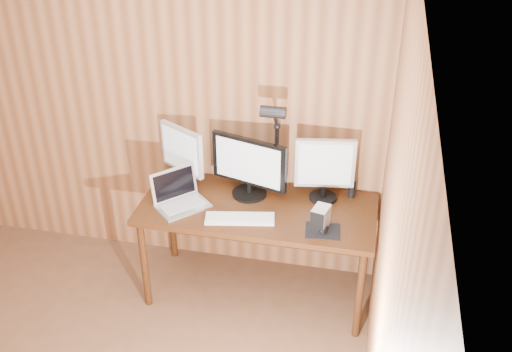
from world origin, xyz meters
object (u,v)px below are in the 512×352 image
(monitor_center, at_px, (249,166))
(phone, at_px, (257,217))
(keyboard, at_px, (240,218))
(monitor_right, at_px, (325,168))
(desk, at_px, (260,216))
(mouse, at_px, (323,228))
(speaker, at_px, (352,190))
(laptop, at_px, (179,197))
(hard_drive, at_px, (321,218))
(desk_lamp, at_px, (275,134))
(monitor_left, at_px, (182,154))

(monitor_center, distance_m, phone, 0.37)
(keyboard, xyz_separation_m, phone, (0.10, 0.05, -0.00))
(keyboard, bearing_deg, monitor_right, 25.78)
(desk, distance_m, mouse, 0.55)
(mouse, bearing_deg, speaker, 75.40)
(laptop, height_order, hard_drive, laptop)
(phone, bearing_deg, laptop, 160.95)
(hard_drive, xyz_separation_m, desk_lamp, (-0.37, 0.37, 0.38))
(keyboard, xyz_separation_m, mouse, (0.55, -0.01, 0.01))
(keyboard, relative_size, mouse, 4.33)
(monitor_right, bearing_deg, mouse, -92.60)
(laptop, bearing_deg, hard_drive, -50.79)
(monitor_right, distance_m, hard_drive, 0.39)
(desk, relative_size, speaker, 13.75)
(monitor_right, distance_m, mouse, 0.45)
(desk, distance_m, monitor_left, 0.70)
(monitor_right, relative_size, keyboard, 0.97)
(monitor_right, xyz_separation_m, laptop, (-0.95, -0.27, -0.19))
(speaker, distance_m, desk_lamp, 0.67)
(mouse, xyz_separation_m, speaker, (0.15, 0.45, 0.04))
(laptop, bearing_deg, phone, -51.70)
(monitor_center, xyz_separation_m, laptop, (-0.44, -0.22, -0.17))
(monitor_center, height_order, speaker, monitor_center)
(mouse, relative_size, desk_lamp, 0.15)
(desk, xyz_separation_m, monitor_left, (-0.59, 0.13, 0.36))
(monitor_right, bearing_deg, laptop, -173.28)
(mouse, bearing_deg, phone, 175.62)
(hard_drive, relative_size, desk_lamp, 0.21)
(hard_drive, bearing_deg, laptop, -170.42)
(desk, relative_size, phone, 15.53)
(laptop, bearing_deg, monitor_left, 55.59)
(desk, xyz_separation_m, keyboard, (-0.08, -0.25, 0.13))
(monitor_right, distance_m, desk_lamp, 0.41)
(desk, bearing_deg, hard_drive, -27.28)
(monitor_center, distance_m, hard_drive, 0.63)
(desk, distance_m, laptop, 0.58)
(desk_lamp, bearing_deg, keyboard, -126.47)
(monitor_right, height_order, keyboard, monitor_right)
(mouse, relative_size, phone, 1.05)
(monitor_left, xyz_separation_m, monitor_right, (1.01, -0.01, 0.01))
(monitor_center, relative_size, phone, 5.29)
(monitor_left, distance_m, keyboard, 0.67)
(monitor_left, height_order, hard_drive, monitor_left)
(phone, bearing_deg, monitor_left, 138.01)
(monitor_right, xyz_separation_m, mouse, (0.04, -0.38, -0.22))
(monitor_left, bearing_deg, laptop, -48.42)
(speaker, bearing_deg, desk_lamp, -175.41)
(monitor_right, distance_m, speaker, 0.28)
(desk_lamp, bearing_deg, phone, -113.13)
(keyboard, distance_m, hard_drive, 0.53)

